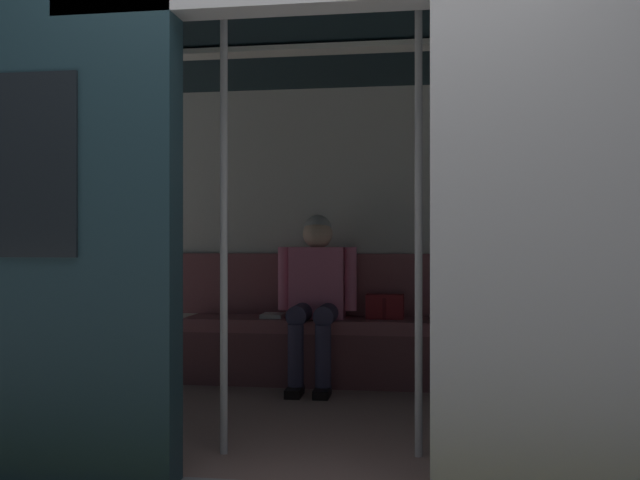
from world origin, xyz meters
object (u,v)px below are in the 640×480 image
object	(u,v)px
train_car	(327,154)
bench_seat	(359,335)
person_seated	(316,288)
grab_pole_door	(224,231)
book	(273,316)
grab_pole_far	(419,231)
handbag	(385,307)

from	to	relation	value
train_car	bench_seat	bearing A→B (deg)	-94.07
train_car	person_seated	bearing A→B (deg)	-77.10
train_car	grab_pole_door	distance (m)	0.93
book	bench_seat	bearing A→B (deg)	174.94
grab_pole_far	bench_seat	bearing A→B (deg)	-74.47
train_car	handbag	size ratio (longest dim) A/B	24.62
bench_seat	handbag	size ratio (longest dim) A/B	9.49
book	grab_pole_door	distance (m)	1.87
handbag	book	size ratio (longest dim) A/B	1.18
train_car	grab_pole_far	xyz separation A→B (m)	(-0.53, 0.62, -0.44)
grab_pole_door	grab_pole_far	xyz separation A→B (m)	(-0.91, -0.10, 0.00)
person_seated	handbag	distance (m)	0.50
train_car	person_seated	distance (m)	1.28
handbag	book	bearing A→B (deg)	3.10
bench_seat	book	world-z (taller)	book
person_seated	grab_pole_door	bearing A→B (deg)	84.46
bench_seat	person_seated	xyz separation A→B (m)	(0.29, 0.05, 0.33)
train_car	bench_seat	xyz separation A→B (m)	(-0.07, -1.01, -1.14)
person_seated	bench_seat	bearing A→B (deg)	-169.83
handbag	grab_pole_door	size ratio (longest dim) A/B	0.12
train_car	person_seated	size ratio (longest dim) A/B	5.38
person_seated	grab_pole_door	xyz separation A→B (m)	(0.16, 1.68, 0.37)
bench_seat	grab_pole_door	bearing A→B (deg)	75.31
person_seated	handbag	xyz separation A→B (m)	(-0.47, -0.13, -0.13)
bench_seat	person_seated	size ratio (longest dim) A/B	2.07
handbag	grab_pole_far	world-z (taller)	grab_pole_far
person_seated	book	distance (m)	0.39
bench_seat	grab_pole_door	world-z (taller)	grab_pole_door
grab_pole_far	grab_pole_door	bearing A→B (deg)	6.15
grab_pole_door	grab_pole_far	bearing A→B (deg)	-173.85
handbag	bench_seat	bearing A→B (deg)	23.61
train_car	handbag	distance (m)	1.46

